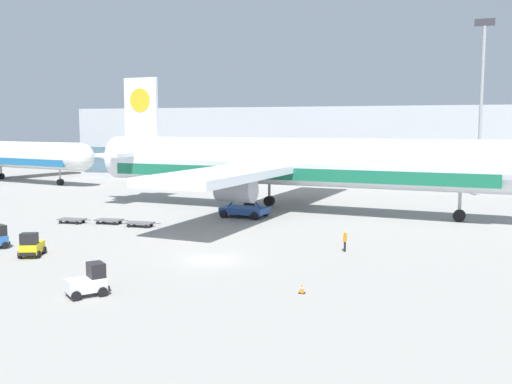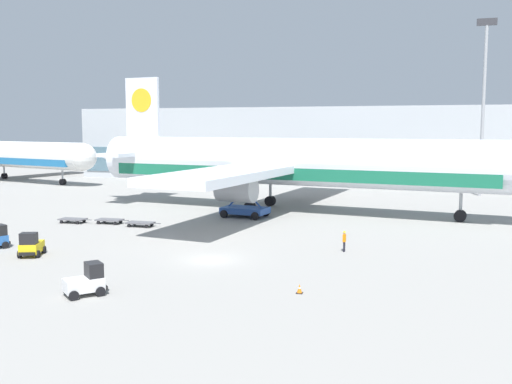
# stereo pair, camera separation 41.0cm
# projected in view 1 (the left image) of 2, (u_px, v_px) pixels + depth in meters

# --- Properties ---
(ground_plane) EXTENTS (400.00, 400.00, 0.00)m
(ground_plane) POSITION_uv_depth(u_px,v_px,m) (211.00, 260.00, 44.54)
(ground_plane) COLOR gray
(terminal_building) EXTENTS (90.00, 18.20, 14.00)m
(terminal_building) POSITION_uv_depth(u_px,v_px,m) (304.00, 144.00, 112.88)
(terminal_building) COLOR #B2B7BC
(terminal_building) RESTS_ON ground_plane
(light_mast) EXTENTS (2.80, 0.50, 26.12)m
(light_mast) POSITION_uv_depth(u_px,v_px,m) (482.00, 96.00, 84.77)
(light_mast) COLOR #9EA0A5
(light_mast) RESTS_ON ground_plane
(airplane_main) EXTENTS (57.93, 48.63, 17.00)m
(airplane_main) POSITION_uv_depth(u_px,v_px,m) (285.00, 164.00, 70.18)
(airplane_main) COLOR silver
(airplane_main) RESTS_ON ground_plane
(scissor_lift_loader) EXTENTS (5.54, 3.94, 5.80)m
(scissor_lift_loader) POSITION_uv_depth(u_px,v_px,m) (244.00, 198.00, 65.47)
(scissor_lift_loader) COLOR #284C99
(scissor_lift_loader) RESTS_ON ground_plane
(baggage_tug_mid) EXTENTS (2.69, 2.78, 2.00)m
(baggage_tug_mid) POSITION_uv_depth(u_px,v_px,m) (89.00, 282.00, 35.04)
(baggage_tug_mid) COLOR silver
(baggage_tug_mid) RESTS_ON ground_plane
(baggage_tug_far) EXTENTS (2.32, 2.77, 2.00)m
(baggage_tug_far) POSITION_uv_depth(u_px,v_px,m) (31.00, 246.00, 45.57)
(baggage_tug_far) COLOR yellow
(baggage_tug_far) RESTS_ON ground_plane
(baggage_dolly_lead) EXTENTS (3.72, 1.59, 0.48)m
(baggage_dolly_lead) POSITION_uv_depth(u_px,v_px,m) (72.00, 220.00, 61.47)
(baggage_dolly_lead) COLOR #56565B
(baggage_dolly_lead) RESTS_ON ground_plane
(baggage_dolly_second) EXTENTS (3.72, 1.59, 0.48)m
(baggage_dolly_second) POSITION_uv_depth(u_px,v_px,m) (109.00, 220.00, 61.07)
(baggage_dolly_second) COLOR #56565B
(baggage_dolly_second) RESTS_ON ground_plane
(baggage_dolly_third) EXTENTS (3.72, 1.59, 0.48)m
(baggage_dolly_third) POSITION_uv_depth(u_px,v_px,m) (140.00, 223.00, 59.23)
(baggage_dolly_third) COLOR #56565B
(baggage_dolly_third) RESTS_ON ground_plane
(ground_crew_far) EXTENTS (0.25, 0.57, 1.76)m
(ground_crew_far) POSITION_uv_depth(u_px,v_px,m) (345.00, 239.00, 47.40)
(ground_crew_far) COLOR black
(ground_crew_far) RESTS_ON ground_plane
(traffic_cone_near) EXTENTS (0.40, 0.40, 0.61)m
(traffic_cone_near) POSITION_uv_depth(u_px,v_px,m) (302.00, 289.00, 35.58)
(traffic_cone_near) COLOR black
(traffic_cone_near) RESTS_ON ground_plane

